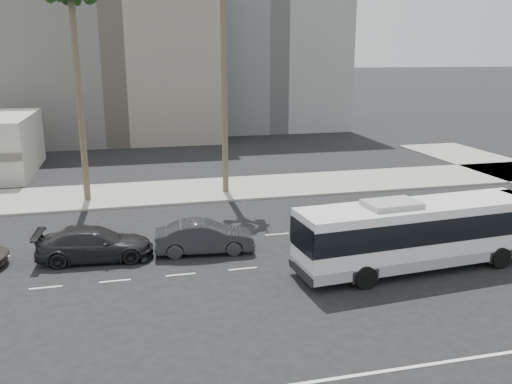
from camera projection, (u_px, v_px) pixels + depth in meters
name	position (u px, v px, depth m)	size (l,w,h in m)	color
ground	(357.00, 258.00, 27.17)	(700.00, 700.00, 0.00)	black
sidewalk_north	(275.00, 186.00, 41.72)	(120.00, 7.00, 0.15)	gray
midrise_beige_west	(114.00, 63.00, 64.43)	(24.00, 18.00, 18.00)	#65615D
midrise_gray_center	(260.00, 32.00, 74.60)	(20.00, 20.00, 26.00)	slate
highrise_far	(278.00, 14.00, 280.06)	(22.00, 22.00, 60.00)	slate
city_bus	(418.00, 232.00, 25.50)	(12.33, 3.70, 3.49)	silver
car_a	(205.00, 237.00, 27.75)	(5.11, 1.78, 1.68)	#27272B
car_b	(95.00, 244.00, 26.77)	(5.73, 2.33, 1.66)	black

